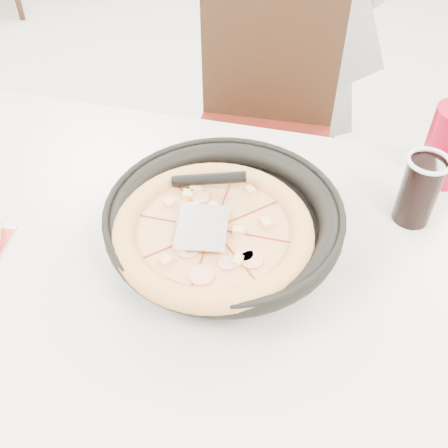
% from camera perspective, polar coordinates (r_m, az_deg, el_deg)
% --- Properties ---
extents(floor, '(7.00, 7.00, 0.00)m').
position_cam_1_polar(floor, '(1.90, 2.74, -4.49)').
color(floor, '#B0B0AB').
rests_on(floor, ground).
extents(main_table, '(1.21, 0.81, 0.75)m').
position_cam_1_polar(main_table, '(1.24, -3.75, -14.37)').
color(main_table, silver).
rests_on(main_table, floor).
extents(chair_far, '(0.44, 0.44, 0.95)m').
position_cam_1_polar(chair_far, '(1.61, 3.68, 8.04)').
color(chair_far, black).
rests_on(chair_far, floor).
extents(trivet, '(0.13, 0.13, 0.04)m').
position_cam_1_polar(trivet, '(0.94, -0.18, -0.39)').
color(trivet, black).
rests_on(trivet, main_table).
extents(pizza_pan, '(0.35, 0.35, 0.01)m').
position_cam_1_polar(pizza_pan, '(0.91, -0.00, -0.36)').
color(pizza_pan, black).
rests_on(pizza_pan, trivet).
extents(pizza, '(0.29, 0.29, 0.02)m').
position_cam_1_polar(pizza, '(0.87, -1.16, -1.51)').
color(pizza, tan).
rests_on(pizza, pizza_pan).
extents(pizza_server, '(0.10, 0.11, 0.00)m').
position_cam_1_polar(pizza_server, '(0.84, -2.39, -0.32)').
color(pizza_server, white).
rests_on(pizza_server, pizza).
extents(cola_glass, '(0.07, 0.07, 0.13)m').
position_cam_1_polar(cola_glass, '(1.01, 20.42, 3.30)').
color(cola_glass, black).
rests_on(cola_glass, main_table).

